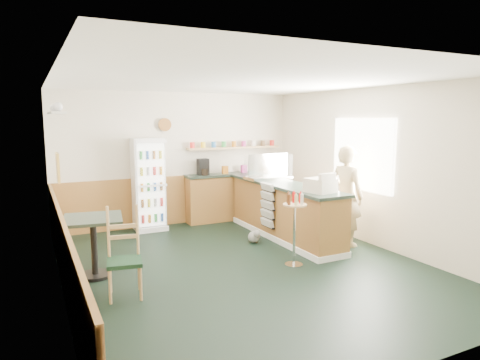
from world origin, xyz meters
TOP-DOWN VIEW (x-y plane):
  - ground at (0.00, 0.00)m, footprint 6.00×6.00m
  - room_envelope at (-0.23, 0.73)m, footprint 5.04×6.02m
  - service_counter at (1.35, 1.07)m, footprint 0.68×3.01m
  - back_counter at (1.19, 2.80)m, footprint 2.24×0.42m
  - drinks_fridge at (-0.71, 2.74)m, footprint 0.59×0.52m
  - display_case at (1.35, 1.66)m, footprint 0.85×0.45m
  - cash_register at (1.35, 0.01)m, footprint 0.46×0.47m
  - shopkeeper at (2.05, 0.20)m, footprint 0.55×0.66m
  - condiment_stand at (0.68, -0.28)m, footprint 0.35×0.35m
  - newspaper_rack at (0.99, 1.06)m, footprint 0.09×0.40m
  - cafe_table at (-2.05, 0.55)m, footprint 0.87×0.87m
  - cafe_chair at (-1.81, -0.22)m, footprint 0.48×0.48m
  - dog_doorstop at (0.69, 0.99)m, footprint 0.21×0.27m

SIDE VIEW (x-z plane):
  - ground at x=0.00m, z-range 0.00..0.00m
  - dog_doorstop at x=0.69m, z-range -0.01..0.25m
  - service_counter at x=1.35m, z-range -0.04..0.97m
  - back_counter at x=1.19m, z-range -0.30..1.39m
  - cafe_chair at x=-1.81m, z-range 0.02..1.13m
  - cafe_table at x=-2.05m, z-range 0.17..1.02m
  - newspaper_rack at x=0.99m, z-range 0.23..1.04m
  - condiment_stand at x=0.68m, z-range 0.16..1.25m
  - shopkeeper at x=2.05m, z-range 0.00..1.73m
  - drinks_fridge at x=-0.71m, z-range 0.00..1.80m
  - cash_register at x=1.35m, z-range 1.01..1.23m
  - display_case at x=1.35m, z-range 1.01..1.49m
  - room_envelope at x=-0.23m, z-range 0.16..2.88m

